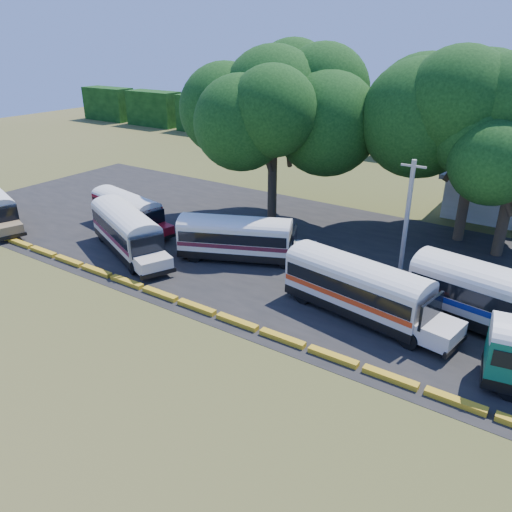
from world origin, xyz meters
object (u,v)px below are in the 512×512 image
Objects in this scene: bus_red at (128,209)px; bus_cream_west at (127,229)px; tree_west at (273,100)px; bus_white_red at (360,286)px.

bus_red is 5.36m from bus_cream_west.
bus_white_red is at bearing -41.03° from tree_west.
bus_cream_west is at bearing -32.53° from bus_red.
bus_white_red is 19.34m from tree_west.
bus_cream_west is 15.79m from tree_west.
bus_cream_west is at bearing -167.32° from bus_white_red.
bus_red is 0.87× the size of bus_white_red.
bus_white_red is (18.08, 1.00, 0.03)m from bus_cream_west.
bus_red is 0.64× the size of tree_west.
tree_west reaches higher than bus_white_red.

